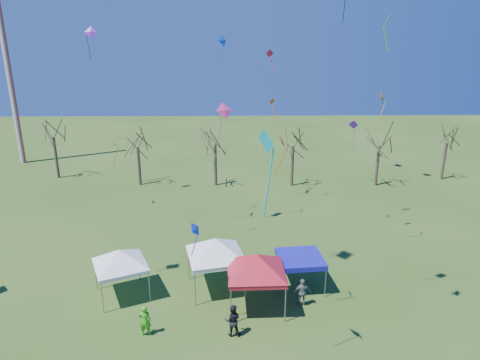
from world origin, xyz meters
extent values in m
plane|color=#2E4817|center=(0.00, 0.00, 0.00)|extent=(140.00, 140.00, 0.00)
cylinder|color=silver|center=(-28.00, 34.00, 12.50)|extent=(0.70, 0.70, 25.00)
cylinder|color=#3D2D21|center=(-20.85, 27.38, 2.39)|extent=(0.32, 0.32, 4.78)
cylinder|color=#3D2D21|center=(-10.77, 24.65, 2.14)|extent=(0.32, 0.32, 4.28)
cylinder|color=#3D2D21|center=(-2.37, 24.38, 2.32)|extent=(0.32, 0.32, 4.64)
cylinder|color=#3D2D21|center=(6.03, 24.04, 2.24)|extent=(0.32, 0.32, 4.49)
cylinder|color=#3D2D21|center=(15.36, 24.00, 2.24)|extent=(0.32, 0.32, 4.47)
cylinder|color=#3D2D21|center=(23.72, 26.07, 2.12)|extent=(0.32, 0.32, 4.23)
cylinder|color=gray|center=(-8.14, 1.02, 0.99)|extent=(0.06, 0.06, 1.97)
cylinder|color=gray|center=(-9.27, 3.55, 0.99)|extent=(0.06, 0.06, 1.97)
cylinder|color=gray|center=(-5.62, 2.15, 0.99)|extent=(0.06, 0.06, 1.97)
cylinder|color=gray|center=(-6.74, 4.67, 0.99)|extent=(0.06, 0.06, 1.97)
cube|color=white|center=(-7.44, 2.85, 2.09)|extent=(3.91, 3.91, 0.24)
pyramid|color=white|center=(-7.44, 2.85, 3.20)|extent=(3.82, 3.82, 0.99)
cylinder|color=gray|center=(-2.78, 1.66, 1.10)|extent=(0.07, 0.07, 2.21)
cylinder|color=gray|center=(-3.45, 4.67, 1.10)|extent=(0.07, 0.07, 2.21)
cylinder|color=gray|center=(0.23, 2.32, 1.10)|extent=(0.07, 0.07, 2.21)
cylinder|color=gray|center=(-0.43, 5.34, 1.10)|extent=(0.07, 0.07, 2.21)
cube|color=white|center=(-1.61, 3.50, 2.34)|extent=(3.95, 3.95, 0.26)
pyramid|color=white|center=(-1.61, 3.50, 3.58)|extent=(4.57, 4.57, 1.10)
cylinder|color=gray|center=(-0.64, -0.10, 1.09)|extent=(0.07, 0.07, 2.19)
cylinder|color=gray|center=(-0.73, 2.96, 1.09)|extent=(0.07, 0.07, 2.19)
cylinder|color=gray|center=(2.42, -0.02, 1.09)|extent=(0.07, 0.07, 2.19)
cylinder|color=gray|center=(2.33, 3.04, 1.09)|extent=(0.07, 0.07, 2.19)
cube|color=#A30F1C|center=(0.84, 1.47, 2.32)|extent=(3.37, 3.37, 0.26)
pyramid|color=#A30F1C|center=(0.84, 1.47, 3.54)|extent=(4.63, 4.63, 1.09)
cylinder|color=gray|center=(2.60, 2.20, 0.93)|extent=(0.06, 0.06, 1.87)
cylinder|color=gray|center=(2.37, 4.80, 0.93)|extent=(0.06, 0.06, 1.87)
cylinder|color=gray|center=(5.21, 2.44, 0.93)|extent=(0.06, 0.06, 1.87)
cylinder|color=gray|center=(4.97, 5.04, 0.93)|extent=(0.06, 0.06, 1.87)
cube|color=#0F0E95|center=(3.79, 3.62, 1.98)|extent=(3.04, 3.04, 0.22)
cube|color=#0F0E95|center=(3.79, 3.62, 2.15)|extent=(3.04, 3.04, 0.11)
imported|color=slate|center=(3.65, 1.59, 0.88)|extent=(1.06, 0.50, 1.76)
imported|color=green|center=(-5.28, -0.99, 0.91)|extent=(0.68, 0.46, 1.82)
imported|color=black|center=(-0.55, -1.08, 0.92)|extent=(0.91, 0.71, 1.84)
cone|color=#F6520C|center=(1.96, 0.10, 10.57)|extent=(0.54, 0.90, 0.79)
cube|color=#F6520C|center=(1.93, -0.17, 9.61)|extent=(0.58, 0.09, 1.51)
cone|color=#6117A2|center=(12.48, 24.41, 6.72)|extent=(1.08, 0.71, 0.99)
cube|color=#6117A2|center=(12.67, 24.33, 5.25)|extent=(0.20, 0.42, 2.45)
cone|color=blue|center=(-1.18, 12.96, 15.27)|extent=(0.82, 0.92, 0.88)
cube|color=blue|center=(-1.33, 12.76, 14.19)|extent=(0.45, 0.36, 1.72)
cone|color=#FF4F0D|center=(3.31, 20.43, 9.76)|extent=(0.64, 0.62, 0.67)
cube|color=#FF4F0D|center=(3.57, 20.67, 8.65)|extent=(0.54, 0.57, 1.89)
cone|color=#0DB3CF|center=(0.86, -3.95, 11.47)|extent=(0.87, 1.17, 1.12)
cube|color=#0DB3CF|center=(0.96, -4.13, 9.75)|extent=(0.41, 0.25, 2.88)
cone|color=red|center=(2.75, 17.68, 14.23)|extent=(0.72, 0.37, 0.70)
cube|color=red|center=(2.98, 17.74, 13.37)|extent=(0.18, 0.50, 1.39)
cone|color=orange|center=(-11.32, 17.66, 6.32)|extent=(1.10, 1.27, 0.88)
cube|color=orange|center=(-11.17, 17.32, 5.08)|extent=(0.73, 0.35, 1.97)
cone|color=#1232C6|center=(-2.44, -0.35, 6.00)|extent=(0.74, 0.94, 0.72)
cube|color=#1232C6|center=(-2.51, -0.54, 5.16)|extent=(0.42, 0.18, 1.28)
cone|color=purple|center=(-13.13, 20.00, 15.99)|extent=(1.17, 0.59, 1.09)
cube|color=purple|center=(-13.42, 19.99, 14.68)|extent=(0.06, 0.63, 2.05)
cone|color=#279A17|center=(6.12, -1.34, 16.08)|extent=(0.54, 0.79, 0.71)
cube|color=#279A17|center=(6.18, -1.20, 15.35)|extent=(0.34, 0.16, 1.12)
cone|color=#DA3078|center=(-1.12, 13.25, 10.01)|extent=(1.62, 1.34, 1.29)
cube|color=#DA3078|center=(-1.48, 13.07, 8.61)|extent=(0.42, 0.77, 2.10)
cone|color=orange|center=(9.78, 8.69, 11.62)|extent=(0.78, 1.04, 0.94)
cube|color=orange|center=(9.65, 8.45, 10.23)|extent=(0.54, 0.30, 2.29)
camera|label=1|loc=(-0.52, -20.62, 15.29)|focal=32.00mm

